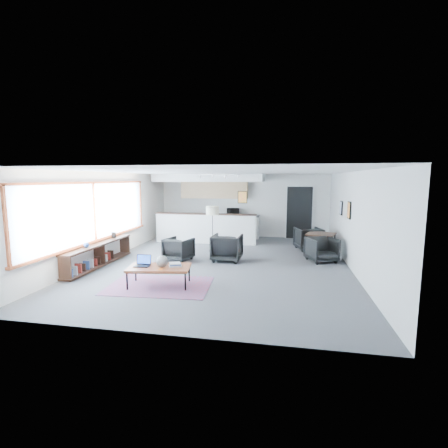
% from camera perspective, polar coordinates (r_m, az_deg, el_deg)
% --- Properties ---
extents(room, '(7.02, 9.02, 2.62)m').
position_cam_1_polar(room, '(9.22, -0.18, 1.05)').
color(room, '#4D4D4F').
rests_on(room, ground).
extents(window, '(0.10, 5.95, 1.66)m').
position_cam_1_polar(window, '(9.66, -21.88, 1.72)').
color(window, '#8CBFFF').
rests_on(window, room).
extents(console, '(0.35, 3.00, 0.80)m').
position_cam_1_polar(console, '(9.63, -21.19, -5.08)').
color(console, black).
rests_on(console, floor).
extents(kitchenette, '(4.20, 1.96, 2.60)m').
position_cam_1_polar(kitchenette, '(13.07, -2.27, 3.41)').
color(kitchenette, white).
rests_on(kitchenette, floor).
extents(doorway, '(1.10, 0.12, 2.15)m').
position_cam_1_polar(doorway, '(13.49, 13.09, 2.06)').
color(doorway, black).
rests_on(doorway, room).
extents(track_light, '(1.60, 0.07, 0.15)m').
position_cam_1_polar(track_light, '(11.43, -1.01, 8.54)').
color(track_light, silver).
rests_on(track_light, room).
extents(wall_art_lower, '(0.03, 0.38, 0.48)m').
position_cam_1_polar(wall_art_lower, '(9.59, 21.12, 2.29)').
color(wall_art_lower, black).
rests_on(wall_art_lower, room).
extents(wall_art_upper, '(0.03, 0.34, 0.44)m').
position_cam_1_polar(wall_art_upper, '(10.87, 19.90, 2.68)').
color(wall_art_upper, black).
rests_on(wall_art_upper, room).
extents(kilim_rug, '(2.38, 1.71, 0.01)m').
position_cam_1_polar(kilim_rug, '(7.62, -11.24, -10.56)').
color(kilim_rug, '#693957').
rests_on(kilim_rug, floor).
extents(coffee_table, '(1.47, 0.95, 0.45)m').
position_cam_1_polar(coffee_table, '(7.50, -11.33, -7.59)').
color(coffee_table, brown).
rests_on(coffee_table, floor).
extents(laptop, '(0.35, 0.29, 0.24)m').
position_cam_1_polar(laptop, '(7.64, -14.03, -6.60)').
color(laptop, black).
rests_on(laptop, coffee_table).
extents(ceramic_pot, '(0.26, 0.26, 0.26)m').
position_cam_1_polar(ceramic_pot, '(7.40, -10.82, -6.49)').
color(ceramic_pot, gray).
rests_on(ceramic_pot, coffee_table).
extents(book_stack, '(0.34, 0.32, 0.09)m').
position_cam_1_polar(book_stack, '(7.44, -8.58, -7.07)').
color(book_stack, silver).
rests_on(book_stack, coffee_table).
extents(coaster, '(0.09, 0.09, 0.01)m').
position_cam_1_polar(coaster, '(7.26, -11.12, -7.82)').
color(coaster, '#E5590C').
rests_on(coaster, coffee_table).
extents(armchair_left, '(0.88, 0.85, 0.74)m').
position_cam_1_polar(armchair_left, '(9.75, -7.99, -4.18)').
color(armchair_left, black).
rests_on(armchair_left, floor).
extents(armchair_right, '(0.86, 0.81, 0.86)m').
position_cam_1_polar(armchair_right, '(9.60, 0.53, -3.93)').
color(armchair_right, black).
rests_on(armchair_right, floor).
extents(floor_lamp, '(0.57, 0.57, 1.51)m').
position_cam_1_polar(floor_lamp, '(10.74, -2.05, 2.08)').
color(floor_lamp, black).
rests_on(floor_lamp, floor).
extents(dining_table, '(1.04, 1.04, 0.70)m').
position_cam_1_polar(dining_table, '(10.68, 16.68, -1.92)').
color(dining_table, black).
rests_on(dining_table, floor).
extents(dining_chair_near, '(0.84, 0.82, 0.67)m').
position_cam_1_polar(dining_chair_near, '(9.92, 16.80, -4.46)').
color(dining_chair_near, black).
rests_on(dining_chair_near, floor).
extents(dining_chair_far, '(0.86, 0.83, 0.72)m').
position_cam_1_polar(dining_chair_far, '(11.44, 14.62, -2.63)').
color(dining_chair_far, black).
rests_on(dining_chair_far, floor).
extents(microwave, '(0.54, 0.35, 0.35)m').
position_cam_1_polar(microwave, '(13.37, 1.61, 2.33)').
color(microwave, black).
rests_on(microwave, kitchenette).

